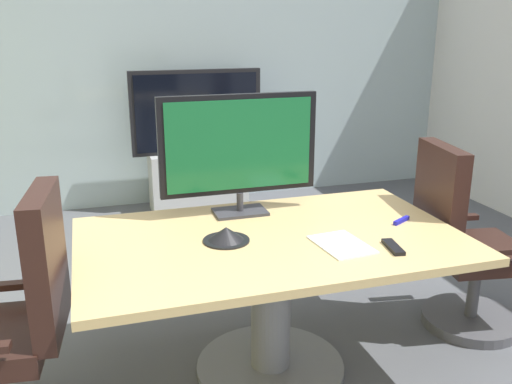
% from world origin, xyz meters
% --- Properties ---
extents(wall_back_glass_partition, '(6.04, 0.10, 2.62)m').
position_xyz_m(wall_back_glass_partition, '(0.00, 3.31, 1.31)').
color(wall_back_glass_partition, '#9EB2B7').
rests_on(wall_back_glass_partition, ground).
extents(conference_table, '(1.83, 1.10, 0.73)m').
position_xyz_m(conference_table, '(0.12, 0.29, 0.54)').
color(conference_table, tan).
rests_on(conference_table, ground).
extents(office_chair_left, '(0.62, 0.60, 1.09)m').
position_xyz_m(office_chair_left, '(-1.06, 0.17, 0.46)').
color(office_chair_left, '#4C4C51').
rests_on(office_chair_left, ground).
extents(office_chair_right, '(0.63, 0.61, 1.09)m').
position_xyz_m(office_chair_right, '(1.29, 0.37, 0.46)').
color(office_chair_right, '#4C4C51').
rests_on(office_chair_right, ground).
extents(tv_monitor, '(0.84, 0.18, 0.64)m').
position_xyz_m(tv_monitor, '(0.06, 0.67, 1.09)').
color(tv_monitor, '#333338').
rests_on(tv_monitor, conference_table).
extents(wall_display_unit, '(1.20, 0.36, 1.31)m').
position_xyz_m(wall_display_unit, '(0.29, 2.95, 0.44)').
color(wall_display_unit, '#B7BABC').
rests_on(wall_display_unit, ground).
extents(conference_phone, '(0.22, 0.22, 0.07)m').
position_xyz_m(conference_phone, '(-0.11, 0.30, 0.76)').
color(conference_phone, black).
rests_on(conference_phone, conference_table).
extents(remote_control, '(0.08, 0.18, 0.02)m').
position_xyz_m(remote_control, '(0.59, -0.02, 0.74)').
color(remote_control, black).
rests_on(remote_control, conference_table).
extents(whiteboard_marker, '(0.12, 0.08, 0.02)m').
position_xyz_m(whiteboard_marker, '(0.82, 0.28, 0.74)').
color(whiteboard_marker, '#1919A5').
rests_on(whiteboard_marker, conference_table).
extents(paper_notepad, '(0.24, 0.32, 0.01)m').
position_xyz_m(paper_notepad, '(0.39, 0.09, 0.74)').
color(paper_notepad, white).
rests_on(paper_notepad, conference_table).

